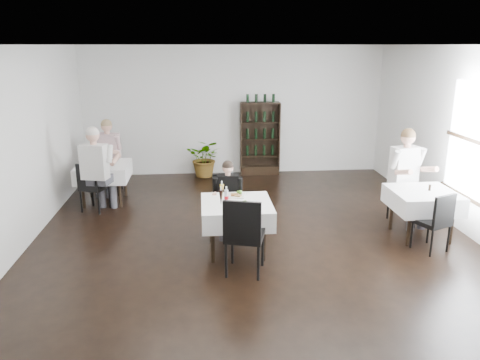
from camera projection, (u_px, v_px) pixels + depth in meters
name	position (u px, v px, depth m)	size (l,w,h in m)	color
room_shell	(257.00, 154.00, 6.68)	(9.00, 9.00, 9.00)	black
wine_shelf	(260.00, 139.00, 11.04)	(0.90, 0.28, 1.75)	black
main_table	(237.00, 212.00, 6.90)	(1.03, 1.03, 0.77)	black
left_table	(104.00, 172.00, 9.10)	(0.98, 0.98, 0.77)	black
right_table	(423.00, 200.00, 7.44)	(0.98, 0.98, 0.77)	black
potted_tree	(206.00, 158.00, 10.94)	(0.81, 0.70, 0.90)	#2E5C1F
main_chair_far	(228.00, 200.00, 7.66)	(0.53, 0.53, 0.98)	black
main_chair_near	(244.00, 232.00, 6.17)	(0.61, 0.61, 1.09)	black
left_chair_far	(108.00, 162.00, 9.76)	(0.52, 0.53, 1.12)	black
left_chair_near	(92.00, 184.00, 8.59)	(0.55, 0.55, 0.93)	black
right_chair_far	(402.00, 191.00, 8.09)	(0.56, 0.56, 0.99)	black
right_chair_near	(436.00, 219.00, 6.90)	(0.56, 0.56, 0.92)	black
diner_main	(228.00, 193.00, 7.47)	(0.49, 0.50, 1.24)	#414149
diner_left_far	(107.00, 151.00, 9.57)	(0.64, 0.68, 1.55)	#414149
diner_left_near	(97.00, 164.00, 8.38)	(0.68, 0.71, 1.63)	#414149
diner_right_far	(408.00, 170.00, 7.90)	(0.69, 0.74, 1.66)	#414149
plate_far	(237.00, 195.00, 7.14)	(0.31, 0.31, 0.08)	white
plate_near	(242.00, 205.00, 6.73)	(0.23, 0.23, 0.07)	white
pilsner_dark	(221.00, 197.00, 6.74)	(0.06, 0.06, 0.28)	black
pilsner_lager	(222.00, 192.00, 6.96)	(0.07, 0.07, 0.29)	gold
coke_bottle	(226.00, 196.00, 6.81)	(0.06, 0.06, 0.25)	silver
napkin_cutlery	(253.00, 207.00, 6.64)	(0.20, 0.20, 0.02)	black
pepper_mill	(430.00, 188.00, 7.41)	(0.04, 0.04, 0.10)	black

